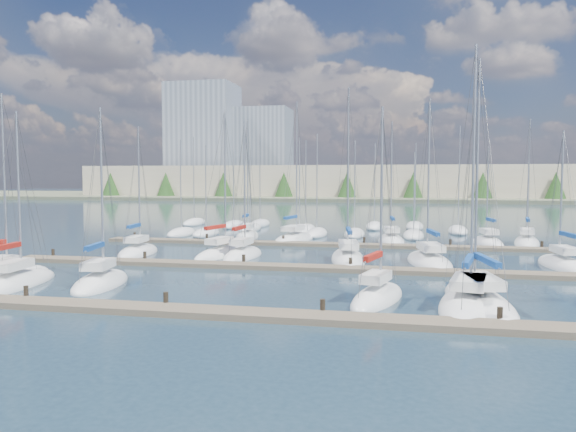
% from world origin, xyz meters
% --- Properties ---
extents(ground, '(400.00, 400.00, 0.00)m').
position_xyz_m(ground, '(0.00, 60.00, 0.00)').
color(ground, '#243A49').
rests_on(ground, ground).
extents(dock_near, '(44.00, 1.93, 1.10)m').
position_xyz_m(dock_near, '(0.00, 2.01, 0.15)').
color(dock_near, '#6B5E4C').
rests_on(dock_near, ground).
extents(dock_mid, '(44.00, 1.93, 1.10)m').
position_xyz_m(dock_mid, '(0.00, 16.01, 0.15)').
color(dock_mid, '#6B5E4C').
rests_on(dock_mid, ground).
extents(dock_far, '(44.00, 1.93, 1.10)m').
position_xyz_m(dock_far, '(0.00, 30.01, 0.15)').
color(dock_far, '#6B5E4C').
rests_on(dock_far, ground).
extents(sailboat_r, '(3.60, 8.23, 13.13)m').
position_xyz_m(sailboat_r, '(19.65, 35.57, 0.19)').
color(sailboat_r, white).
rests_on(sailboat_r, ground).
extents(sailboat_m, '(3.21, 7.80, 10.81)m').
position_xyz_m(sailboat_m, '(19.20, 20.92, 0.18)').
color(sailboat_m, white).
rests_on(sailboat_m, ground).
extents(sailboat_f, '(4.17, 9.88, 13.56)m').
position_xyz_m(sailboat_f, '(11.61, 7.06, 0.18)').
color(sailboat_f, white).
rests_on(sailboat_f, ground).
extents(sailboat_c, '(3.68, 7.14, 11.65)m').
position_xyz_m(sailboat_c, '(-10.47, 7.77, 0.18)').
color(sailboat_c, white).
rests_on(sailboat_c, ground).
extents(sailboat_k, '(4.05, 9.94, 14.49)m').
position_xyz_m(sailboat_k, '(3.41, 21.05, 0.18)').
color(sailboat_k, white).
rests_on(sailboat_k, ground).
extents(sailboat_b, '(3.43, 8.40, 11.40)m').
position_xyz_m(sailboat_b, '(-15.48, 6.55, 0.17)').
color(sailboat_b, white).
rests_on(sailboat_b, ground).
extents(sailboat_p, '(3.38, 7.85, 13.03)m').
position_xyz_m(sailboat_p, '(6.47, 34.53, 0.19)').
color(sailboat_p, white).
rests_on(sailboat_p, ground).
extents(sailboat_d, '(3.63, 6.88, 11.15)m').
position_xyz_m(sailboat_d, '(6.39, 6.84, 0.19)').
color(sailboat_d, white).
rests_on(sailboat_d, ground).
extents(sailboat_o, '(4.42, 8.61, 15.25)m').
position_xyz_m(sailboat_o, '(-3.49, 33.94, 0.19)').
color(sailboat_o, white).
rests_on(sailboat_o, ground).
extents(sailboat_h, '(3.36, 7.05, 11.70)m').
position_xyz_m(sailboat_h, '(-14.72, 21.15, 0.18)').
color(sailboat_h, white).
rests_on(sailboat_h, ground).
extents(sailboat_j, '(2.73, 6.99, 11.86)m').
position_xyz_m(sailboat_j, '(-5.34, 21.22, 0.18)').
color(sailboat_j, white).
rests_on(sailboat_j, ground).
extents(sailboat_i, '(3.85, 8.08, 12.89)m').
position_xyz_m(sailboat_i, '(-7.30, 21.57, 0.20)').
color(sailboat_i, white).
rests_on(sailboat_i, ground).
extents(sailboat_l, '(4.40, 9.30, 13.43)m').
position_xyz_m(sailboat_l, '(9.66, 20.75, 0.17)').
color(sailboat_l, white).
rests_on(sailboat_l, ground).
extents(sailboat_q, '(3.25, 7.19, 10.39)m').
position_xyz_m(sailboat_q, '(15.82, 34.38, 0.18)').
color(sailboat_q, white).
rests_on(sailboat_q, ground).
extents(sailboat_n, '(3.16, 7.69, 13.61)m').
position_xyz_m(sailboat_n, '(-9.00, 35.35, 0.20)').
color(sailboat_n, white).
rests_on(sailboat_n, ground).
extents(sailboat_e, '(4.52, 9.39, 14.19)m').
position_xyz_m(sailboat_e, '(11.08, 6.56, 0.18)').
color(sailboat_e, white).
rests_on(sailboat_e, ground).
extents(distant_boats, '(36.93, 20.75, 13.30)m').
position_xyz_m(distant_boats, '(-4.34, 43.76, 0.29)').
color(distant_boats, '#9EA0A5').
rests_on(distant_boats, ground).
extents(shoreline, '(400.00, 60.00, 38.00)m').
position_xyz_m(shoreline, '(-13.29, 149.77, 7.44)').
color(shoreline, '#666B51').
rests_on(shoreline, ground).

